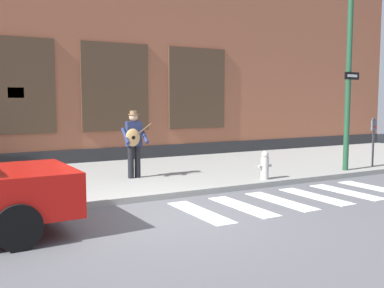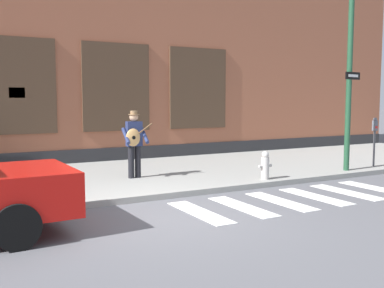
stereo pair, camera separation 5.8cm
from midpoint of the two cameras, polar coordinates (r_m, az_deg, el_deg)
The scene contains 7 objects.
ground_plane at distance 8.14m, azimuth -3.56°, elevation -9.19°, with size 160.00×160.00×0.00m, color #56565B.
sidewalk at distance 11.76m, azimuth -11.82°, elevation -4.37°, with size 28.00×5.48×0.13m.
building_backdrop at distance 16.28m, azimuth -17.04°, elevation 11.74°, with size 28.00×4.06×7.79m.
crosswalk at distance 9.78m, azimuth 13.49°, elevation -6.78°, with size 5.20×1.90×0.01m.
busker at distance 11.25m, azimuth -7.21°, elevation 0.48°, with size 0.71×0.55×1.68m.
parking_meter at distance 14.23m, azimuth 22.28°, elevation 1.15°, with size 0.13×0.11×1.44m.
fire_hydrant at distance 11.19m, azimuth 9.41°, elevation -2.70°, with size 0.38×0.20×0.70m.
Camera 2 is at (-3.30, -7.15, 2.08)m, focal length 42.00 mm.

